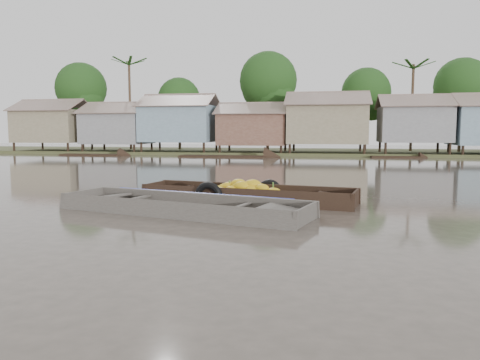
# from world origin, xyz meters

# --- Properties ---
(ground) EXTENTS (120.00, 120.00, 0.00)m
(ground) POSITION_xyz_m (0.00, 0.00, 0.00)
(ground) COLOR #453E35
(ground) RESTS_ON ground
(riverbank) EXTENTS (120.00, 12.47, 10.22)m
(riverbank) POSITION_xyz_m (3.03, 31.86, 3.07)
(riverbank) COLOR #384723
(riverbank) RESTS_ON ground
(banana_boat) EXTENTS (6.51, 2.59, 0.91)m
(banana_boat) POSITION_xyz_m (0.12, 2.30, 0.20)
(banana_boat) COLOR black
(banana_boat) RESTS_ON ground
(viewer_boat) EXTENTS (6.90, 3.44, 0.54)m
(viewer_boat) POSITION_xyz_m (-1.04, 0.14, 0.04)
(viewer_boat) COLOR #3F3A36
(viewer_boat) RESTS_ON ground
(distant_boats) EXTENTS (45.33, 15.75, 1.38)m
(distant_boats) POSITION_xyz_m (10.78, 23.70, 0.27)
(distant_boats) COLOR black
(distant_boats) RESTS_ON ground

